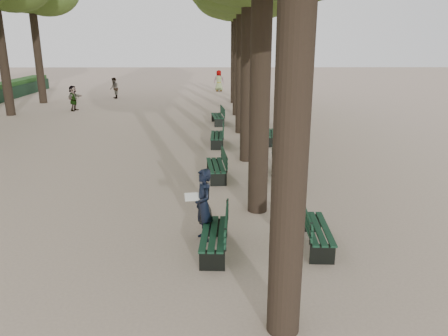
{
  "coord_description": "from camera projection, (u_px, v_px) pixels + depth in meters",
  "views": [
    {
      "loc": [
        0.51,
        -7.96,
        4.52
      ],
      "look_at": [
        0.6,
        3.0,
        1.2
      ],
      "focal_mm": 35.0,
      "sensor_mm": 36.0,
      "label": 1
    }
  ],
  "objects": [
    {
      "name": "bench_left_2",
      "position": [
        217.0,
        139.0,
        18.74
      ],
      "size": [
        0.59,
        1.8,
        0.92
      ],
      "color": "black",
      "rests_on": "ground"
    },
    {
      "name": "pedestrian_a",
      "position": [
        114.0,
        88.0,
        32.82
      ],
      "size": [
        0.55,
        0.82,
        1.56
      ],
      "primitive_type": "imported",
      "rotation": [
        0.0,
        0.0,
        5.05
      ],
      "color": "#262628",
      "rests_on": "ground"
    },
    {
      "name": "bench_right_2",
      "position": [
        269.0,
        137.0,
        19.2
      ],
      "size": [
        0.75,
        1.85,
        0.92
      ],
      "color": "black",
      "rests_on": "ground"
    },
    {
      "name": "bench_right_3",
      "position": [
        260.0,
        119.0,
        23.23
      ],
      "size": [
        0.81,
        1.86,
        0.92
      ],
      "color": "black",
      "rests_on": "ground"
    },
    {
      "name": "bench_left_3",
      "position": [
        218.0,
        119.0,
        23.31
      ],
      "size": [
        0.78,
        1.85,
        0.92
      ],
      "color": "black",
      "rests_on": "ground"
    },
    {
      "name": "bench_left_0",
      "position": [
        214.0,
        241.0,
        9.44
      ],
      "size": [
        0.65,
        1.82,
        0.92
      ],
      "color": "black",
      "rests_on": "ground"
    },
    {
      "name": "pedestrian_e",
      "position": [
        73.0,
        98.0,
        27.41
      ],
      "size": [
        0.58,
        1.49,
        1.58
      ],
      "primitive_type": "imported",
      "rotation": [
        0.0,
        0.0,
        1.38
      ],
      "color": "#262628",
      "rests_on": "ground"
    },
    {
      "name": "ground",
      "position": [
        196.0,
        267.0,
        8.92
      ],
      "size": [
        120.0,
        120.0,
        0.0
      ],
      "primitive_type": "plane",
      "color": "tan",
      "rests_on": "ground"
    },
    {
      "name": "bench_right_0",
      "position": [
        316.0,
        236.0,
        9.69
      ],
      "size": [
        0.64,
        1.82,
        0.92
      ],
      "color": "black",
      "rests_on": "ground"
    },
    {
      "name": "pedestrian_d",
      "position": [
        219.0,
        81.0,
        37.13
      ],
      "size": [
        0.9,
        0.45,
        1.77
      ],
      "primitive_type": "imported",
      "rotation": [
        0.0,
        0.0,
        3.25
      ],
      "color": "#262628",
      "rests_on": "ground"
    },
    {
      "name": "bench_right_1",
      "position": [
        284.0,
        169.0,
        14.52
      ],
      "size": [
        0.67,
        1.83,
        0.92
      ],
      "color": "black",
      "rests_on": "ground"
    },
    {
      "name": "bench_left_1",
      "position": [
        216.0,
        170.0,
        14.4
      ],
      "size": [
        0.74,
        1.85,
        0.92
      ],
      "color": "black",
      "rests_on": "ground"
    },
    {
      "name": "pedestrian_b",
      "position": [
        244.0,
        89.0,
        31.11
      ],
      "size": [
        1.24,
        0.59,
        1.85
      ],
      "primitive_type": "imported",
      "rotation": [
        0.0,
        0.0,
        6.09
      ],
      "color": "#262628",
      "rests_on": "ground"
    },
    {
      "name": "man_with_map",
      "position": [
        204.0,
        205.0,
        9.88
      ],
      "size": [
        0.71,
        0.76,
        1.7
      ],
      "color": "black",
      "rests_on": "ground"
    }
  ]
}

